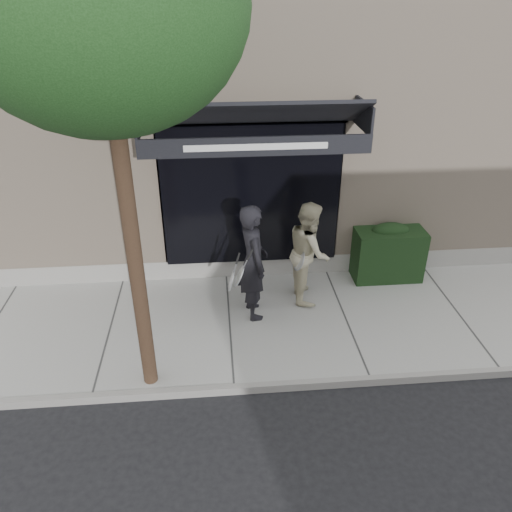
{
  "coord_description": "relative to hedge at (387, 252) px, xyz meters",
  "views": [
    {
      "loc": [
        -2.16,
        -6.9,
        5.22
      ],
      "look_at": [
        -1.49,
        0.6,
        1.05
      ],
      "focal_mm": 35.0,
      "sensor_mm": 36.0,
      "label": 1
    }
  ],
  "objects": [
    {
      "name": "street_tree",
      "position": [
        -4.3,
        -2.55,
        4.32
      ],
      "size": [
        3.0,
        3.0,
        6.28
      ],
      "color": "black",
      "rests_on": "ground"
    },
    {
      "name": "building_facade",
      "position": [
        -1.11,
        3.71,
        2.08
      ],
      "size": [
        14.3,
        8.04,
        5.64
      ],
      "color": "beige",
      "rests_on": "ground"
    },
    {
      "name": "pedestrian_front",
      "position": [
        -2.68,
        -1.02,
        0.48
      ],
      "size": [
        0.78,
        0.91,
        2.04
      ],
      "color": "black",
      "rests_on": "sidewalk"
    },
    {
      "name": "sidewalk",
      "position": [
        -1.1,
        -1.25,
        -0.6
      ],
      "size": [
        20.0,
        3.0,
        0.12
      ],
      "primitive_type": "cube",
      "color": "#A1A09B",
      "rests_on": "ground"
    },
    {
      "name": "pedestrian_back",
      "position": [
        -1.65,
        -0.56,
        0.38
      ],
      "size": [
        0.74,
        0.93,
        1.85
      ],
      "color": "beige",
      "rests_on": "sidewalk"
    },
    {
      "name": "hedge",
      "position": [
        0.0,
        0.0,
        0.0
      ],
      "size": [
        1.3,
        0.7,
        1.14
      ],
      "color": "black",
      "rests_on": "sidewalk"
    },
    {
      "name": "ground",
      "position": [
        -1.1,
        -1.25,
        -0.66
      ],
      "size": [
        80.0,
        80.0,
        0.0
      ],
      "primitive_type": "plane",
      "color": "black",
      "rests_on": "ground"
    },
    {
      "name": "curb",
      "position": [
        -1.1,
        -2.8,
        -0.59
      ],
      "size": [
        20.0,
        0.1,
        0.14
      ],
      "primitive_type": "cube",
      "color": "gray",
      "rests_on": "ground"
    }
  ]
}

